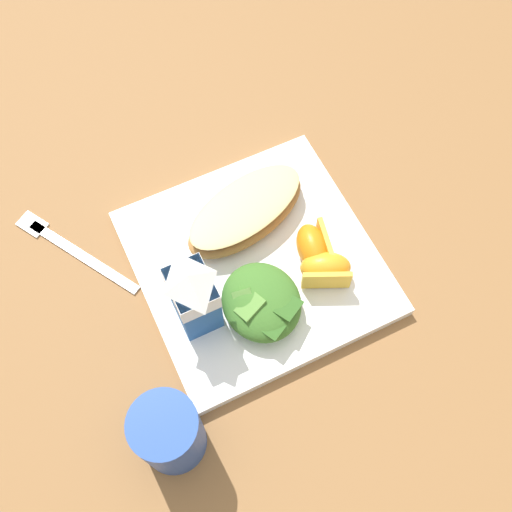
{
  "coord_description": "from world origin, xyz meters",
  "views": [
    {
      "loc": [
        -0.28,
        0.14,
        0.68
      ],
      "look_at": [
        0.0,
        0.0,
        0.03
      ],
      "focal_mm": 42.53,
      "sensor_mm": 36.0,
      "label": 1
    }
  ],
  "objects_px": {
    "green_salad_pile": "(261,302)",
    "milk_carton": "(193,294)",
    "white_plate": "(256,262)",
    "orange_wedge_front": "(326,269)",
    "drinking_blue_cup": "(169,434)",
    "cheesy_pizza_bread": "(246,212)",
    "metal_fork": "(68,246)",
    "orange_wedge_middle": "(314,247)"
  },
  "relations": [
    {
      "from": "cheesy_pizza_bread",
      "to": "orange_wedge_front",
      "type": "xyz_separation_m",
      "value": [
        -0.11,
        -0.05,
        0.0
      ]
    },
    {
      "from": "metal_fork",
      "to": "white_plate",
      "type": "bearing_deg",
      "value": -121.63
    },
    {
      "from": "white_plate",
      "to": "drinking_blue_cup",
      "type": "xyz_separation_m",
      "value": [
        -0.15,
        0.17,
        0.05
      ]
    },
    {
      "from": "orange_wedge_front",
      "to": "orange_wedge_middle",
      "type": "xyz_separation_m",
      "value": [
        0.03,
        -0.0,
        0.0
      ]
    },
    {
      "from": "green_salad_pile",
      "to": "drinking_blue_cup",
      "type": "bearing_deg",
      "value": 122.03
    },
    {
      "from": "white_plate",
      "to": "milk_carton",
      "type": "distance_m",
      "value": 0.12
    },
    {
      "from": "green_salad_pile",
      "to": "milk_carton",
      "type": "height_order",
      "value": "milk_carton"
    },
    {
      "from": "orange_wedge_middle",
      "to": "metal_fork",
      "type": "height_order",
      "value": "orange_wedge_middle"
    },
    {
      "from": "metal_fork",
      "to": "drinking_blue_cup",
      "type": "height_order",
      "value": "drinking_blue_cup"
    },
    {
      "from": "cheesy_pizza_bread",
      "to": "milk_carton",
      "type": "height_order",
      "value": "milk_carton"
    },
    {
      "from": "white_plate",
      "to": "orange_wedge_middle",
      "type": "xyz_separation_m",
      "value": [
        -0.02,
        -0.07,
        0.03
      ]
    },
    {
      "from": "cheesy_pizza_bread",
      "to": "orange_wedge_front",
      "type": "relative_size",
      "value": 2.66
    },
    {
      "from": "white_plate",
      "to": "metal_fork",
      "type": "height_order",
      "value": "white_plate"
    },
    {
      "from": "milk_carton",
      "to": "metal_fork",
      "type": "bearing_deg",
      "value": 35.18
    },
    {
      "from": "orange_wedge_middle",
      "to": "drinking_blue_cup",
      "type": "bearing_deg",
      "value": 118.75
    },
    {
      "from": "milk_carton",
      "to": "metal_fork",
      "type": "relative_size",
      "value": 0.65
    },
    {
      "from": "orange_wedge_middle",
      "to": "drinking_blue_cup",
      "type": "distance_m",
      "value": 0.27
    },
    {
      "from": "milk_carton",
      "to": "drinking_blue_cup",
      "type": "height_order",
      "value": "milk_carton"
    },
    {
      "from": "white_plate",
      "to": "green_salad_pile",
      "type": "xyz_separation_m",
      "value": [
        -0.06,
        0.02,
        0.03
      ]
    },
    {
      "from": "white_plate",
      "to": "drinking_blue_cup",
      "type": "height_order",
      "value": "drinking_blue_cup"
    },
    {
      "from": "cheesy_pizza_bread",
      "to": "orange_wedge_middle",
      "type": "relative_size",
      "value": 2.79
    },
    {
      "from": "orange_wedge_middle",
      "to": "white_plate",
      "type": "bearing_deg",
      "value": 70.44
    },
    {
      "from": "orange_wedge_front",
      "to": "drinking_blue_cup",
      "type": "xyz_separation_m",
      "value": [
        -0.1,
        0.24,
        0.02
      ]
    },
    {
      "from": "green_salad_pile",
      "to": "metal_fork",
      "type": "relative_size",
      "value": 0.6
    },
    {
      "from": "milk_carton",
      "to": "orange_wedge_front",
      "type": "xyz_separation_m",
      "value": [
        -0.02,
        -0.16,
        -0.04
      ]
    },
    {
      "from": "orange_wedge_front",
      "to": "drinking_blue_cup",
      "type": "relative_size",
      "value": 0.65
    },
    {
      "from": "green_salad_pile",
      "to": "drinking_blue_cup",
      "type": "xyz_separation_m",
      "value": [
        -0.09,
        0.15,
        0.02
      ]
    },
    {
      "from": "milk_carton",
      "to": "cheesy_pizza_bread",
      "type": "bearing_deg",
      "value": -49.58
    },
    {
      "from": "white_plate",
      "to": "cheesy_pizza_bread",
      "type": "relative_size",
      "value": 1.52
    },
    {
      "from": "white_plate",
      "to": "orange_wedge_front",
      "type": "relative_size",
      "value": 4.03
    },
    {
      "from": "green_salad_pile",
      "to": "milk_carton",
      "type": "bearing_deg",
      "value": 68.79
    },
    {
      "from": "cheesy_pizza_bread",
      "to": "metal_fork",
      "type": "relative_size",
      "value": 1.09
    },
    {
      "from": "milk_carton",
      "to": "orange_wedge_middle",
      "type": "xyz_separation_m",
      "value": [
        0.01,
        -0.16,
        -0.04
      ]
    },
    {
      "from": "metal_fork",
      "to": "green_salad_pile",
      "type": "bearing_deg",
      "value": -135.59
    },
    {
      "from": "cheesy_pizza_bread",
      "to": "drinking_blue_cup",
      "type": "relative_size",
      "value": 1.72
    },
    {
      "from": "milk_carton",
      "to": "drinking_blue_cup",
      "type": "distance_m",
      "value": 0.15
    },
    {
      "from": "green_salad_pile",
      "to": "milk_carton",
      "type": "relative_size",
      "value": 0.93
    },
    {
      "from": "drinking_blue_cup",
      "to": "orange_wedge_middle",
      "type": "bearing_deg",
      "value": -61.25
    },
    {
      "from": "metal_fork",
      "to": "drinking_blue_cup",
      "type": "distance_m",
      "value": 0.28
    },
    {
      "from": "milk_carton",
      "to": "orange_wedge_front",
      "type": "bearing_deg",
      "value": -98.21
    },
    {
      "from": "white_plate",
      "to": "orange_wedge_front",
      "type": "bearing_deg",
      "value": -130.61
    },
    {
      "from": "white_plate",
      "to": "milk_carton",
      "type": "xyz_separation_m",
      "value": [
        -0.03,
        0.09,
        0.07
      ]
    }
  ]
}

